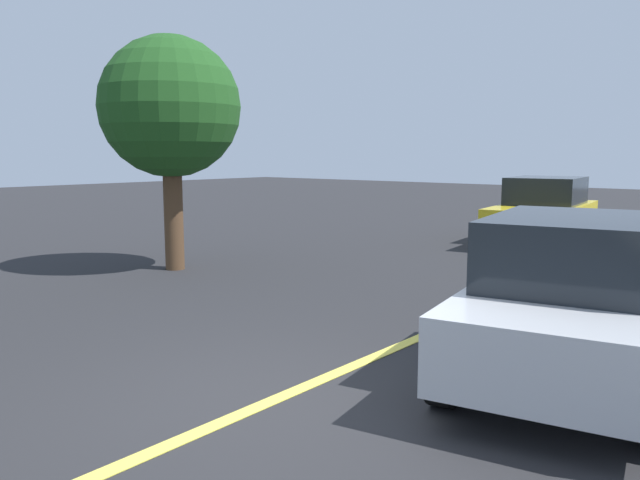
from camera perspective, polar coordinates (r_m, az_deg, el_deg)
name	(u,v)px	position (r m, az deg, el deg)	size (l,w,h in m)	color
ground_plane	(272,402)	(6.01, -4.43, -14.49)	(80.00, 80.00, 0.00)	#262628
lane_marking_centre	(434,331)	(8.29, 10.38, -8.19)	(28.00, 0.16, 0.01)	#E0D14C
car_silver_crossing	(574,296)	(6.97, 22.15, -4.73)	(4.70, 2.62, 1.67)	#B7BABF
car_yellow_far_lane	(544,211)	(16.89, 19.74, 2.53)	(4.70, 2.57, 1.69)	gold
tree_centre_verge	(170,108)	(12.63, -13.52, 11.59)	(2.71, 2.71, 4.54)	#513823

